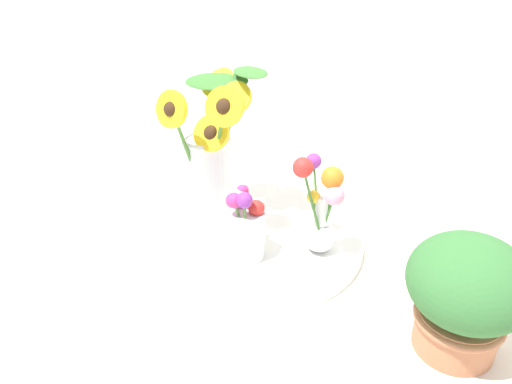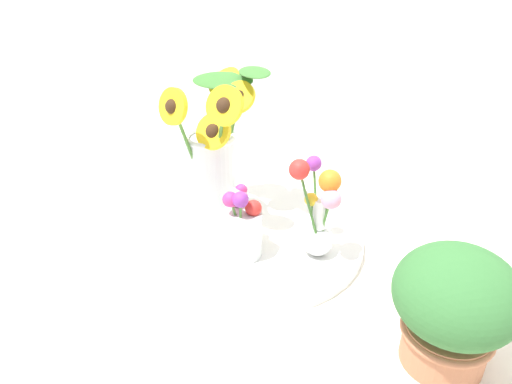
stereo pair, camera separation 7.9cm
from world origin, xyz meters
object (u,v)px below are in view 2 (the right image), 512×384
object	(u,v)px
mason_jar_sunflowers	(214,160)
potted_plant	(454,306)
vase_small_center	(242,226)
vase_bulb_right	(319,213)
serving_tray	(256,238)

from	to	relation	value
mason_jar_sunflowers	potted_plant	distance (m)	0.54
vase_small_center	vase_bulb_right	size ratio (longest dim) A/B	0.69
serving_tray	vase_small_center	distance (m)	0.10
mason_jar_sunflowers	vase_small_center	distance (m)	0.17
serving_tray	potted_plant	world-z (taller)	potted_plant
serving_tray	vase_bulb_right	world-z (taller)	vase_bulb_right
serving_tray	vase_small_center	bearing A→B (deg)	-72.86
serving_tray	vase_small_center	world-z (taller)	vase_small_center
potted_plant	serving_tray	bearing A→B (deg)	173.39
serving_tray	mason_jar_sunflowers	size ratio (longest dim) A/B	1.35
vase_bulb_right	serving_tray	bearing A→B (deg)	-169.02
vase_small_center	potted_plant	distance (m)	0.40
mason_jar_sunflowers	potted_plant	world-z (taller)	mason_jar_sunflowers
vase_small_center	potted_plant	bearing A→B (deg)	2.42
serving_tray	vase_bulb_right	distance (m)	0.17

